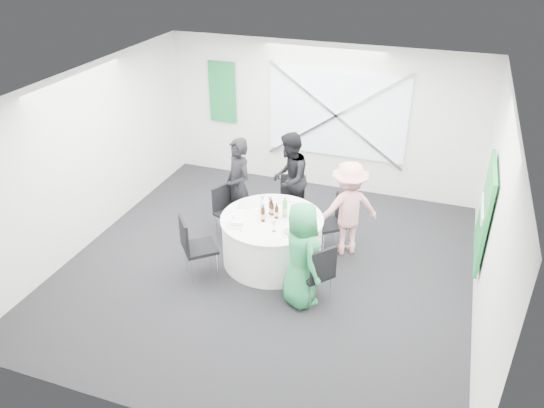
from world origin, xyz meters
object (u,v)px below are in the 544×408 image
(person_woman_pink, at_px, (348,209))
(person_woman_green, at_px, (301,255))
(chair_front_left, at_px, (193,243))
(person_man_back, at_px, (290,179))
(person_man_back_left, at_px, (238,186))
(green_water_bottle, at_px, (285,209))
(clear_water_bottle, at_px, (262,210))
(chair_front_right, at_px, (318,270))
(banquet_table, at_px, (272,239))
(chair_back_left, at_px, (226,208))
(chair_back, at_px, (290,196))
(chair_back_right, at_px, (335,219))

(person_woman_pink, xyz_separation_m, person_woman_green, (-0.32, -1.44, -0.01))
(chair_front_left, height_order, person_woman_green, person_woman_green)
(person_woman_pink, relative_size, person_woman_green, 1.01)
(chair_front_left, distance_m, person_man_back, 2.22)
(person_man_back_left, distance_m, green_water_bottle, 1.16)
(clear_water_bottle, bearing_deg, chair_front_right, -35.75)
(chair_front_right, bearing_deg, person_woman_green, -43.61)
(banquet_table, relative_size, chair_back_left, 1.78)
(banquet_table, bearing_deg, chair_front_right, -39.94)
(chair_back_left, height_order, chair_front_left, chair_front_left)
(chair_back_left, height_order, person_man_back, person_man_back)
(chair_front_left, height_order, person_man_back_left, person_man_back_left)
(chair_back, relative_size, person_man_back_left, 0.52)
(chair_back, xyz_separation_m, green_water_bottle, (0.28, -1.12, 0.39))
(banquet_table, bearing_deg, chair_back_right, 38.74)
(person_man_back_left, height_order, clear_water_bottle, person_man_back_left)
(chair_front_right, xyz_separation_m, person_man_back, (-1.06, 2.04, 0.26))
(chair_back_right, xyz_separation_m, chair_front_right, (0.11, -1.44, 0.01))
(chair_front_left, bearing_deg, person_man_back_left, -44.32)
(banquet_table, xyz_separation_m, chair_front_left, (-0.93, -0.79, 0.21))
(chair_front_right, distance_m, person_man_back, 2.31)
(chair_back_right, relative_size, green_water_bottle, 2.82)
(chair_front_left, relative_size, green_water_bottle, 3.08)
(chair_front_right, bearing_deg, chair_front_left, -49.61)
(chair_front_right, bearing_deg, banquet_table, -90.00)
(chair_front_right, bearing_deg, chair_back, -112.58)
(chair_back_right, xyz_separation_m, green_water_bottle, (-0.65, -0.56, 0.35))
(chair_back_left, distance_m, person_woman_pink, 2.01)
(person_man_back, bearing_deg, green_water_bottle, 8.62)
(chair_front_right, xyz_separation_m, clear_water_bottle, (-1.09, 0.79, 0.32))
(person_man_back_left, bearing_deg, chair_back, 75.77)
(person_man_back_left, height_order, person_man_back, person_man_back_left)
(person_man_back_left, bearing_deg, person_man_back, 78.87)
(banquet_table, distance_m, person_man_back_left, 1.17)
(chair_back, distance_m, clear_water_bottle, 1.26)
(chair_back_left, xyz_separation_m, person_woman_pink, (1.99, 0.17, 0.26))
(chair_front_right, height_order, person_woman_pink, person_woman_pink)
(banquet_table, distance_m, chair_back_left, 1.08)
(green_water_bottle, bearing_deg, chair_back, 103.97)
(chair_back_left, height_order, person_woman_green, person_woman_green)
(banquet_table, distance_m, person_man_back, 1.34)
(chair_back, height_order, chair_back_left, chair_back_left)
(person_man_back_left, distance_m, person_man_back, 0.91)
(chair_back, relative_size, person_woman_pink, 0.55)
(chair_back, xyz_separation_m, chair_front_right, (1.04, -1.99, 0.06))
(chair_back_right, height_order, chair_front_left, chair_front_left)
(banquet_table, xyz_separation_m, person_woman_pink, (1.02, 0.63, 0.39))
(chair_back, xyz_separation_m, chair_back_right, (0.93, -0.56, 0.04))
(person_man_back, bearing_deg, chair_front_left, -27.02)
(green_water_bottle, bearing_deg, person_woman_pink, 32.20)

